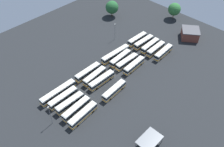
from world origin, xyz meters
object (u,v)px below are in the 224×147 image
at_px(bus_row1_slot0, 116,54).
at_px(bus_row3_slot0, 58,92).
at_px(bus_row2_slot2, 102,80).
at_px(bus_row3_slot2, 70,103).
at_px(tree_northwest, 174,9).
at_px(bus_row2_slot1, 95,76).
at_px(bus_row0_slot1, 144,42).
at_px(bus_row3_slot3, 76,109).
at_px(bus_row3_slot4, 83,115).
at_px(lamp_post_far_corner, 115,31).
at_px(bus_row1_slot1, 120,58).
at_px(bus_row1_slot3, 134,65).
at_px(depot_building, 190,34).
at_px(bus_row0_slot0, 137,39).
at_px(lamp_post_mid_lot, 50,115).
at_px(maintenance_shelter, 150,140).
at_px(bus_row0_slot2, 150,46).
at_px(bus_row2_slot0, 88,72).
at_px(bus_row1_slot2, 127,62).
at_px(bus_row3_slot1, 63,98).
at_px(tree_east_edge, 112,7).
at_px(bus_row0_slot3, 156,49).
at_px(bus_row2_slot4, 114,91).
at_px(bus_row0_slot4, 163,52).

distance_m(bus_row1_slot0, bus_row3_slot0, 32.91).
bearing_deg(bus_row2_slot2, bus_row3_slot2, 0.81).
bearing_deg(tree_northwest, bus_row1_slot0, 0.94).
bearing_deg(bus_row3_slot2, bus_row2_slot1, -166.35).
bearing_deg(bus_row0_slot1, bus_row3_slot3, 9.50).
bearing_deg(bus_row3_slot4, bus_row2_slot1, -145.02).
bearing_deg(lamp_post_far_corner, bus_row0_slot1, 114.66).
relative_size(bus_row3_slot2, bus_row3_slot4, 0.93).
height_order(bus_row1_slot1, bus_row1_slot3, same).
relative_size(bus_row0_slot1, depot_building, 1.01).
distance_m(bus_row0_slot0, lamp_post_mid_lot, 59.57).
bearing_deg(bus_row3_slot0, maintenance_shelter, 100.87).
bearing_deg(bus_row3_slot4, depot_building, 179.49).
bearing_deg(maintenance_shelter, lamp_post_mid_lot, -60.24).
xyz_separation_m(bus_row0_slot2, bus_row2_slot0, (33.39, -7.47, 0.00)).
relative_size(bus_row1_slot3, bus_row2_slot1, 1.02).
height_order(bus_row2_slot1, bus_row3_slot2, same).
bearing_deg(bus_row2_slot1, bus_row3_slot3, 25.35).
bearing_deg(maintenance_shelter, bus_row1_slot2, -127.93).
bearing_deg(lamp_post_mid_lot, depot_building, 175.21).
bearing_deg(bus_row3_slot3, bus_row2_slot0, -143.94).
relative_size(bus_row0_slot0, bus_row3_slot1, 0.95).
bearing_deg(tree_east_edge, bus_row1_slot2, 53.10).
relative_size(bus_row0_slot1, tree_east_edge, 1.33).
bearing_deg(bus_row0_slot0, tree_northwest, -179.35).
relative_size(bus_row2_slot0, bus_row3_slot1, 1.00).
bearing_deg(bus_row3_slot0, bus_row0_slot3, 167.76).
relative_size(bus_row3_slot0, bus_row3_slot3, 1.26).
distance_m(bus_row3_slot0, bus_row3_slot4, 15.19).
bearing_deg(bus_row1_slot3, bus_row0_slot3, -179.11).
xyz_separation_m(maintenance_shelter, tree_northwest, (-73.50, -40.20, 2.42)).
bearing_deg(bus_row1_slot0, bus_row0_slot0, -178.49).
bearing_deg(depot_building, bus_row1_slot2, -12.97).
relative_size(bus_row0_slot3, bus_row3_slot2, 0.98).
height_order(bus_row0_slot3, lamp_post_mid_lot, lamp_post_mid_lot).
relative_size(bus_row3_slot4, lamp_post_far_corner, 1.42).
relative_size(bus_row2_slot4, bus_row3_slot2, 1.00).
xyz_separation_m(bus_row0_slot3, bus_row3_slot0, (49.03, -10.64, 0.00)).
distance_m(bus_row0_slot0, bus_row3_slot4, 52.00).
distance_m(bus_row1_slot2, bus_row1_slot3, 3.89).
xyz_separation_m(bus_row2_slot0, bus_row2_slot4, (-0.12, 15.36, -0.00)).
distance_m(bus_row1_slot3, tree_east_edge, 46.43).
bearing_deg(bus_row0_slot0, bus_row2_slot2, 13.97).
bearing_deg(bus_row0_slot0, bus_row1_slot1, 13.54).
distance_m(bus_row3_slot2, bus_row3_slot3, 3.81).
xyz_separation_m(bus_row0_slot4, depot_building, (-21.27, 1.14, 0.66)).
bearing_deg(bus_row2_slot0, bus_row2_slot2, 94.99).
height_order(bus_row0_slot3, bus_row1_slot3, same).
relative_size(bus_row0_slot2, bus_row2_slot1, 0.98).
bearing_deg(depot_building, bus_row0_slot0, -37.47).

